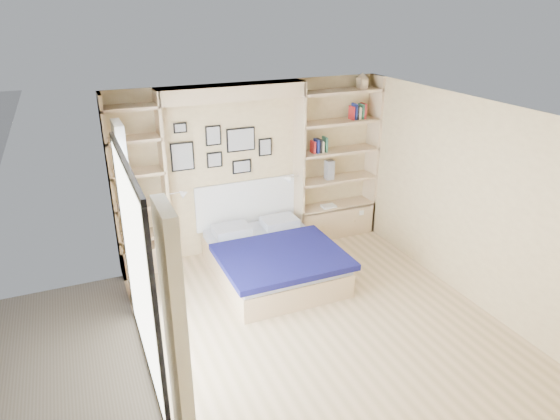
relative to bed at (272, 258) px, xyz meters
name	(u,v)px	position (x,y,z in m)	size (l,w,h in m)	color
ground	(319,323)	(0.08, -1.25, -0.26)	(4.50, 4.50, 0.00)	tan
room_shell	(243,200)	(-0.31, 0.27, 0.81)	(4.50, 4.50, 4.50)	#D1B77F
bed	(272,258)	(0.00, 0.00, 0.00)	(1.59, 1.97, 1.07)	tan
photo_gallery	(221,148)	(-0.37, 0.97, 1.34)	(1.48, 0.02, 0.82)	black
reading_lamps	(237,186)	(-0.22, 0.75, 0.84)	(1.92, 0.12, 0.15)	silver
shelf_decor	(324,134)	(1.17, 0.81, 1.43)	(3.53, 0.23, 2.03)	#A51E1E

